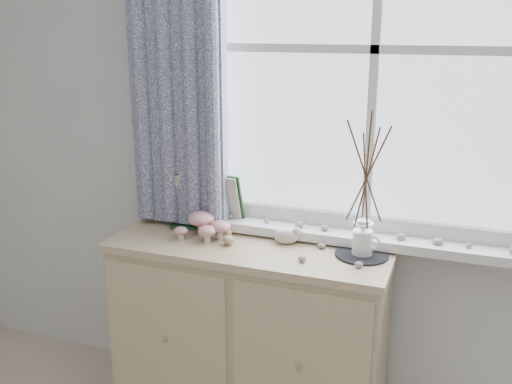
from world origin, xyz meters
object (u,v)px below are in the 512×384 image
twig_pitcher (366,172)px  sideboard (249,334)px  toadstool_cluster (205,224)px  botanical_book (203,201)px

twig_pitcher → sideboard: bearing=-155.0°
sideboard → toadstool_cluster: size_ratio=5.07×
sideboard → toadstool_cluster: (-0.21, 0.01, 0.49)m
botanical_book → twig_pitcher: bearing=-24.9°
botanical_book → toadstool_cluster: size_ratio=1.61×
sideboard → twig_pitcher: 0.91m
sideboard → toadstool_cluster: toadstool_cluster is taller
botanical_book → sideboard: bearing=-43.3°
toadstool_cluster → twig_pitcher: twig_pitcher is taller
botanical_book → twig_pitcher: 0.77m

